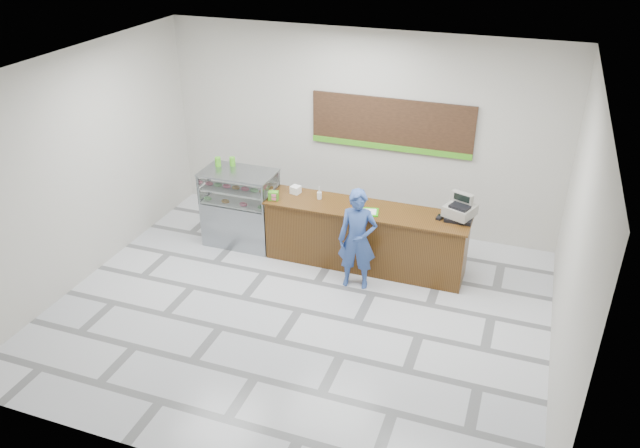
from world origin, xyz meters
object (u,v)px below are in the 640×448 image
(serving_tray, at_px, (366,212))
(sales_counter, at_px, (365,237))
(display_case, at_px, (240,207))
(cash_register, at_px, (460,210))
(customer, at_px, (357,239))

(serving_tray, bearing_deg, sales_counter, 90.95)
(sales_counter, distance_m, serving_tray, 0.54)
(sales_counter, height_order, display_case, display_case)
(cash_register, bearing_deg, sales_counter, -153.24)
(display_case, relative_size, customer, 0.83)
(display_case, bearing_deg, serving_tray, -3.54)
(display_case, distance_m, cash_register, 3.68)
(cash_register, xyz_separation_m, serving_tray, (-1.39, -0.28, -0.13))
(serving_tray, bearing_deg, cash_register, -0.32)
(display_case, height_order, cash_register, cash_register)
(sales_counter, relative_size, cash_register, 6.07)
(serving_tray, bearing_deg, customer, -100.54)
(cash_register, height_order, serving_tray, cash_register)
(cash_register, bearing_deg, display_case, -156.77)
(sales_counter, height_order, customer, customer)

